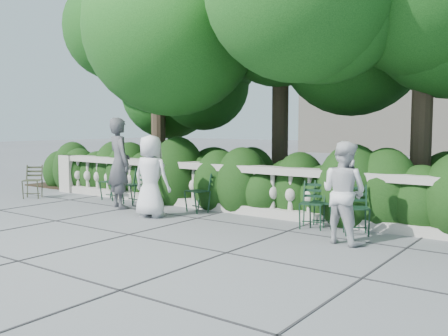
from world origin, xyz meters
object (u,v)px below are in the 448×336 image
Objects in this scene: chair_d at (357,237)px; person_woman_grey at (119,163)px; chair_b at (128,205)px; person_casual_man at (344,192)px; chair_c at (192,213)px; chair_weathered at (31,199)px; chair_e at (320,229)px; person_businessman at (151,176)px; chair_f at (310,230)px; chair_a at (107,201)px.

chair_d is 0.42× the size of person_woman_grey.
person_casual_man is at bearing 2.03° from chair_b.
chair_c is 3.59m from chair_d.
chair_d is 8.06m from chair_weathered.
chair_e is 0.42× the size of person_woman_grey.
person_casual_man reaches higher than chair_e.
person_woman_grey is at bearing 154.15° from chair_d.
person_woman_grey is (-1.29, 0.35, 0.18)m from person_businessman.
person_casual_man reaches higher than chair_b.
chair_e is at bearing -172.47° from person_businessman.
chair_c is 0.52× the size of person_businessman.
person_woman_grey is (-1.66, -0.46, 0.99)m from chair_c.
chair_d is 0.52× the size of person_businessman.
chair_f is at bearing 14.04° from chair_c.
chair_weathered is at bearing -7.98° from person_businessman.
chair_a is 0.52× the size of person_businessman.
chair_b is 1.83m from chair_c.
chair_b is at bearing -35.49° from person_businessman.
chair_f is (2.74, -0.08, 0.00)m from chair_c.
person_woman_grey is at bearing 11.15° from person_casual_man.
person_casual_man is (0.82, -0.54, 0.79)m from chair_f.
chair_d is at bearing 7.77° from chair_b.
chair_e and chair_weathered have the same top height.
person_businessman is at bearing -98.71° from chair_c.
person_casual_man is at bearing -159.57° from person_woman_grey.
chair_f is (-0.10, -0.20, 0.00)m from chair_e.
chair_c is at bearing 9.99° from chair_b.
chair_weathered is (-4.44, -0.85, 0.00)m from chair_c.
chair_c and chair_weathered have the same top height.
person_casual_man reaches higher than chair_d.
chair_a is 6.37m from person_casual_man.
chair_e and chair_f have the same top height.
person_businessman is (-3.95, -0.73, 0.81)m from chair_d.
chair_f is at bearing -175.40° from person_businessman.
person_casual_man reaches higher than chair_a.
chair_a is at bearing 163.70° from chair_f.
person_woman_grey reaches higher than chair_a.
chair_weathered is at bearing -153.38° from chair_c.
chair_weathered is 2.97m from person_woman_grey.
chair_a and chair_e have the same top height.
person_woman_grey is (-5.25, -0.38, 0.99)m from chair_d.
chair_f is (-0.85, -0.01, 0.00)m from chair_d.
chair_c is 1.00× the size of chair_f.
chair_f is 7.22m from chair_weathered.
chair_d is 1.00× the size of chair_e.
chair_e is 1.30m from person_casual_man.
chair_weathered is at bearing 173.67° from chair_e.
person_businessman is at bearing 160.50° from chair_d.
person_businessman reaches higher than chair_d.
person_woman_grey is at bearing 173.35° from chair_e.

